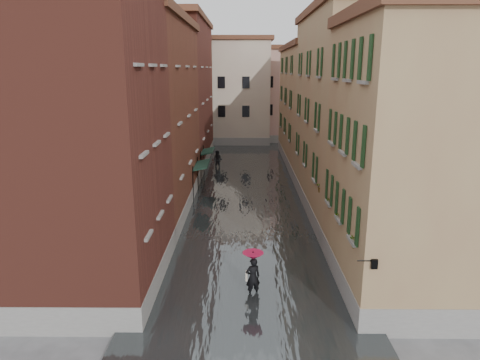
{
  "coord_description": "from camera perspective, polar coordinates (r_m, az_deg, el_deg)",
  "views": [
    {
      "loc": [
        -0.25,
        -19.85,
        9.66
      ],
      "look_at": [
        -0.48,
        5.58,
        3.0
      ],
      "focal_mm": 32.0,
      "sensor_mm": 36.0,
      "label": 1
    }
  ],
  "objects": [
    {
      "name": "pedestrian_far",
      "position": [
        42.07,
        -2.99,
        2.68
      ],
      "size": [
        1.08,
        0.96,
        1.87
      ],
      "primitive_type": "imported",
      "rotation": [
        0.0,
        0.0,
        -0.31
      ],
      "color": "black",
      "rests_on": "ground"
    },
    {
      "name": "window_planters",
      "position": [
        20.65,
        12.72,
        -3.02
      ],
      "size": [
        0.59,
        8.55,
        0.84
      ],
      "color": "brown",
      "rests_on": "ground"
    },
    {
      "name": "awning_far",
      "position": [
        38.13,
        -4.38,
        3.75
      ],
      "size": [
        1.09,
        2.93,
        2.8
      ],
      "color": "#152F23",
      "rests_on": "ground"
    },
    {
      "name": "building_right_mid",
      "position": [
        29.92,
        14.68,
        8.14
      ],
      "size": [
        6.0,
        14.0,
        13.0
      ],
      "primitive_type": "cube",
      "color": "#97845B",
      "rests_on": "ground"
    },
    {
      "name": "building_left_mid",
      "position": [
        29.83,
        -12.69,
        7.75
      ],
      "size": [
        6.0,
        14.0,
        12.5
      ],
      "primitive_type": "cube",
      "color": "#602B1E",
      "rests_on": "ground"
    },
    {
      "name": "building_end_cream",
      "position": [
        58.01,
        -2.26,
        11.53
      ],
      "size": [
        12.0,
        9.0,
        13.0
      ],
      "primitive_type": "cube",
      "color": "beige",
      "rests_on": "ground"
    },
    {
      "name": "awning_near",
      "position": [
        32.74,
        -5.17,
        1.94
      ],
      "size": [
        1.09,
        3.41,
        2.8
      ],
      "color": "#152F23",
      "rests_on": "ground"
    },
    {
      "name": "building_right_near",
      "position": [
        19.66,
        22.15,
        2.11
      ],
      "size": [
        6.0,
        8.0,
        11.5
      ],
      "primitive_type": "cube",
      "color": "#966F4D",
      "rests_on": "ground"
    },
    {
      "name": "floodwater",
      "position": [
        34.22,
        0.91,
        -1.56
      ],
      "size": [
        10.0,
        60.0,
        0.2
      ],
      "primitive_type": "cube",
      "color": "#3D4243",
      "rests_on": "ground"
    },
    {
      "name": "ground",
      "position": [
        22.08,
        1.13,
        -11.27
      ],
      "size": [
        120.0,
        120.0,
        0.0
      ],
      "primitive_type": "plane",
      "color": "#504F52",
      "rests_on": "ground"
    },
    {
      "name": "building_end_pink",
      "position": [
        60.29,
        6.58,
        11.09
      ],
      "size": [
        10.0,
        9.0,
        12.0
      ],
      "primitive_type": "cube",
      "color": "tan",
      "rests_on": "ground"
    },
    {
      "name": "building_right_far",
      "position": [
        44.62,
        9.99,
        9.42
      ],
      "size": [
        6.0,
        16.0,
        11.5
      ],
      "primitive_type": "cube",
      "color": "#966F4D",
      "rests_on": "ground"
    },
    {
      "name": "building_left_near",
      "position": [
        19.35,
        -19.98,
        4.39
      ],
      "size": [
        6.0,
        8.0,
        13.0
      ],
      "primitive_type": "cube",
      "color": "brown",
      "rests_on": "ground"
    },
    {
      "name": "pedestrian_main",
      "position": [
        18.81,
        1.73,
        -11.97
      ],
      "size": [
        0.93,
        0.93,
        2.06
      ],
      "color": "black",
      "rests_on": "ground"
    },
    {
      "name": "wall_lantern",
      "position": [
        16.04,
        17.36,
        -10.55
      ],
      "size": [
        0.71,
        0.22,
        0.35
      ],
      "color": "black",
      "rests_on": "ground"
    },
    {
      "name": "building_left_far",
      "position": [
        44.45,
        -8.38,
        11.09
      ],
      "size": [
        6.0,
        16.0,
        14.0
      ],
      "primitive_type": "cube",
      "color": "brown",
      "rests_on": "ground"
    }
  ]
}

